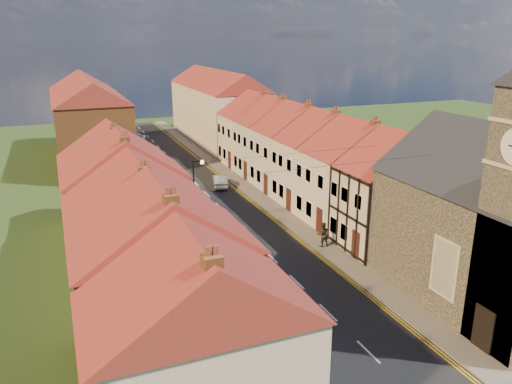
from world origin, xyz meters
The scene contains 25 objects.
ground centered at (0.00, 0.00, 0.00)m, with size 160.00×160.00×0.00m, color #243F1B.
road centered at (0.00, 30.00, 0.01)m, with size 7.00×90.00×0.02m, color black.
pavement_left centered at (-4.40, 30.00, 0.06)m, with size 1.80×90.00×0.12m, color slate.
pavement_right centered at (4.40, 30.00, 0.06)m, with size 1.80×90.00×0.12m, color slate.
church centered at (9.36, 3.32, 5.88)m, with size 11.25×14.25×15.20m.
cottage_r_tudor centered at (9.27, 12.70, 4.47)m, with size 8.30×5.20×9.00m.
cottage_r_white_near centered at (9.30, 18.10, 4.47)m, with size 8.30×6.00×9.00m.
cottage_r_cream_mid centered at (9.30, 23.50, 4.48)m, with size 8.30×5.20×9.00m.
cottage_r_pink centered at (9.30, 28.90, 4.47)m, with size 8.30×6.00×9.00m.
cottage_r_white_far centered at (9.30, 34.30, 4.48)m, with size 8.30×5.20×9.00m.
cottage_r_cream_far centered at (9.30, 39.70, 4.47)m, with size 8.30×6.00×9.00m.
cottage_l_brick_near centered at (-9.30, -0.25, 4.37)m, with size 8.30×5.70×8.80m.
cottage_l_cream centered at (-9.30, 5.55, 4.52)m, with size 8.30×6.30×9.10m.
cottage_l_white centered at (-9.30, 11.95, 4.37)m, with size 8.30×6.90×8.80m.
cottage_l_brick_mid centered at (-9.30, 18.05, 4.53)m, with size 8.30×5.70×9.10m.
cottage_l_pink centered at (-9.30, 23.85, 4.37)m, with size 8.30×6.30×8.80m.
block_right_far centered at (9.30, 55.00, 5.29)m, with size 8.30×24.20×10.50m.
block_left_far centered at (-9.30, 50.00, 5.29)m, with size 8.30×24.20×10.50m.
lamppost centered at (-3.81, 20.00, 3.54)m, with size 0.88×0.15×6.00m.
car_near centered at (-2.31, 11.21, 0.61)m, with size 1.45×3.61×1.23m, color black.
car_mid centered at (-1.50, 16.82, 0.66)m, with size 1.39×3.98×1.31m, color gray.
car_far centered at (-1.59, 42.24, 0.56)m, with size 1.56×3.85×1.12m, color navy.
car_distant centered at (-2.33, 57.55, 0.61)m, with size 2.01×4.36×1.21m, color #A8ADB0.
pedestrian_right centered at (4.21, 14.18, 1.06)m, with size 0.92×0.71×1.88m, color black.
car_mid_b centered at (2.04, 32.00, 0.64)m, with size 1.35×3.88×1.28m, color #A1A4A9.
Camera 1 is at (-13.24, -15.68, 15.13)m, focal length 35.00 mm.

